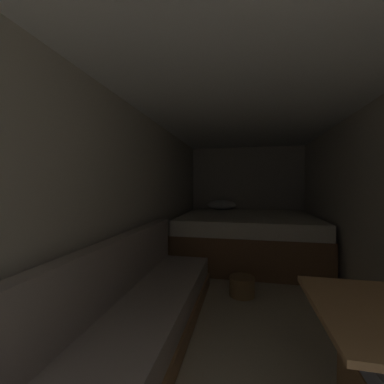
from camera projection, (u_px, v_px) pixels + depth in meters
ground_plane at (247, 307)px, 2.46m from camera, size 7.33×7.33×0.00m
wall_back at (246, 196)px, 5.07m from camera, size 2.32×0.05×1.99m
wall_left at (140, 206)px, 2.67m from camera, size 0.05×5.33×1.99m
wall_right at (378, 210)px, 2.20m from camera, size 0.05×5.33×1.99m
ceiling_slab at (249, 103)px, 2.41m from camera, size 2.32×5.33×0.05m
bed at (246, 237)px, 4.08m from camera, size 2.10×1.93×0.93m
sofa_left at (128, 324)px, 1.73m from camera, size 0.64×2.80×0.80m
wicker_basket at (242, 286)px, 2.73m from camera, size 0.28×0.28×0.21m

